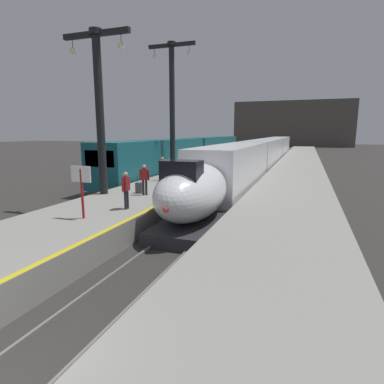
{
  "coord_description": "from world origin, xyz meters",
  "views": [
    {
      "loc": [
        4.76,
        -2.96,
        4.48
      ],
      "look_at": [
        -0.03,
        10.41,
        1.8
      ],
      "focal_mm": 29.74,
      "sensor_mm": 36.0,
      "label": 1
    }
  ],
  "objects_px": {
    "highspeed_train_main": "(263,154)",
    "rolling_suitcase": "(139,188)",
    "station_column_far": "(172,98)",
    "departure_info_board": "(81,181)",
    "passenger_mid_platform": "(126,187)",
    "station_column_mid": "(99,97)",
    "regional_train_adjacent": "(192,152)",
    "passenger_near_edge": "(144,177)",
    "passenger_far_waiting": "(162,167)"
  },
  "relations": [
    {
      "from": "highspeed_train_main",
      "to": "rolling_suitcase",
      "type": "distance_m",
      "value": 22.34
    },
    {
      "from": "station_column_far",
      "to": "departure_info_board",
      "type": "relative_size",
      "value": 4.95
    },
    {
      "from": "station_column_far",
      "to": "passenger_mid_platform",
      "type": "xyz_separation_m",
      "value": [
        3.13,
        -12.67,
        -5.23
      ]
    },
    {
      "from": "passenger_mid_platform",
      "to": "rolling_suitcase",
      "type": "distance_m",
      "value": 3.87
    },
    {
      "from": "station_column_mid",
      "to": "rolling_suitcase",
      "type": "bearing_deg",
      "value": 25.02
    },
    {
      "from": "rolling_suitcase",
      "to": "station_column_mid",
      "type": "bearing_deg",
      "value": -154.98
    },
    {
      "from": "station_column_far",
      "to": "station_column_mid",
      "type": "bearing_deg",
      "value": -90.0
    },
    {
      "from": "departure_info_board",
      "to": "regional_train_adjacent",
      "type": "bearing_deg",
      "value": 100.01
    },
    {
      "from": "passenger_near_edge",
      "to": "highspeed_train_main",
      "type": "bearing_deg",
      "value": 80.97
    },
    {
      "from": "passenger_far_waiting",
      "to": "regional_train_adjacent",
      "type": "bearing_deg",
      "value": 101.93
    },
    {
      "from": "passenger_mid_platform",
      "to": "rolling_suitcase",
      "type": "height_order",
      "value": "passenger_mid_platform"
    },
    {
      "from": "station_column_mid",
      "to": "station_column_far",
      "type": "height_order",
      "value": "station_column_far"
    },
    {
      "from": "regional_train_adjacent",
      "to": "passenger_mid_platform",
      "type": "height_order",
      "value": "regional_train_adjacent"
    },
    {
      "from": "passenger_near_edge",
      "to": "passenger_mid_platform",
      "type": "relative_size",
      "value": 1.0
    },
    {
      "from": "station_column_mid",
      "to": "station_column_far",
      "type": "distance_m",
      "value": 9.98
    },
    {
      "from": "highspeed_train_main",
      "to": "rolling_suitcase",
      "type": "height_order",
      "value": "highspeed_train_main"
    },
    {
      "from": "highspeed_train_main",
      "to": "passenger_near_edge",
      "type": "bearing_deg",
      "value": -99.03
    },
    {
      "from": "station_column_mid",
      "to": "station_column_far",
      "type": "relative_size",
      "value": 0.83
    },
    {
      "from": "station_column_far",
      "to": "rolling_suitcase",
      "type": "distance_m",
      "value": 11.0
    },
    {
      "from": "passenger_mid_platform",
      "to": "regional_train_adjacent",
      "type": "bearing_deg",
      "value": 102.72
    },
    {
      "from": "highspeed_train_main",
      "to": "passenger_mid_platform",
      "type": "height_order",
      "value": "highspeed_train_main"
    },
    {
      "from": "highspeed_train_main",
      "to": "passenger_mid_platform",
      "type": "distance_m",
      "value": 25.68
    },
    {
      "from": "station_column_far",
      "to": "regional_train_adjacent",
      "type": "bearing_deg",
      "value": 101.36
    },
    {
      "from": "highspeed_train_main",
      "to": "rolling_suitcase",
      "type": "bearing_deg",
      "value": -100.58
    },
    {
      "from": "departure_info_board",
      "to": "station_column_far",
      "type": "bearing_deg",
      "value": 99.0
    },
    {
      "from": "passenger_mid_platform",
      "to": "passenger_near_edge",
      "type": "bearing_deg",
      "value": 103.7
    },
    {
      "from": "passenger_mid_platform",
      "to": "departure_info_board",
      "type": "bearing_deg",
      "value": -112.4
    },
    {
      "from": "highspeed_train_main",
      "to": "station_column_mid",
      "type": "height_order",
      "value": "station_column_mid"
    },
    {
      "from": "passenger_mid_platform",
      "to": "station_column_far",
      "type": "bearing_deg",
      "value": 103.89
    },
    {
      "from": "station_column_far",
      "to": "departure_info_board",
      "type": "xyz_separation_m",
      "value": [
        2.32,
        -14.64,
        -4.71
      ]
    },
    {
      "from": "passenger_mid_platform",
      "to": "rolling_suitcase",
      "type": "relative_size",
      "value": 1.72
    },
    {
      "from": "highspeed_train_main",
      "to": "passenger_near_edge",
      "type": "height_order",
      "value": "highspeed_train_main"
    },
    {
      "from": "station_column_mid",
      "to": "departure_info_board",
      "type": "height_order",
      "value": "station_column_mid"
    },
    {
      "from": "regional_train_adjacent",
      "to": "station_column_mid",
      "type": "xyz_separation_m",
      "value": [
        2.2,
        -20.89,
        4.18
      ]
    },
    {
      "from": "highspeed_train_main",
      "to": "regional_train_adjacent",
      "type": "distance_m",
      "value": 8.32
    },
    {
      "from": "highspeed_train_main",
      "to": "regional_train_adjacent",
      "type": "bearing_deg",
      "value": -166.8
    },
    {
      "from": "passenger_far_waiting",
      "to": "rolling_suitcase",
      "type": "height_order",
      "value": "passenger_far_waiting"
    },
    {
      "from": "highspeed_train_main",
      "to": "station_column_far",
      "type": "height_order",
      "value": "station_column_far"
    },
    {
      "from": "regional_train_adjacent",
      "to": "passenger_mid_platform",
      "type": "bearing_deg",
      "value": -77.28
    },
    {
      "from": "passenger_far_waiting",
      "to": "departure_info_board",
      "type": "distance_m",
      "value": 10.46
    },
    {
      "from": "departure_info_board",
      "to": "station_column_mid",
      "type": "bearing_deg",
      "value": 116.25
    },
    {
      "from": "highspeed_train_main",
      "to": "station_column_far",
      "type": "relative_size",
      "value": 5.34
    },
    {
      "from": "highspeed_train_main",
      "to": "passenger_far_waiting",
      "type": "bearing_deg",
      "value": -105.91
    },
    {
      "from": "station_column_mid",
      "to": "rolling_suitcase",
      "type": "xyz_separation_m",
      "value": [
        1.8,
        0.84,
        -4.95
      ]
    },
    {
      "from": "highspeed_train_main",
      "to": "departure_info_board",
      "type": "height_order",
      "value": "highspeed_train_main"
    },
    {
      "from": "regional_train_adjacent",
      "to": "station_column_mid",
      "type": "height_order",
      "value": "station_column_mid"
    },
    {
      "from": "passenger_near_edge",
      "to": "passenger_far_waiting",
      "type": "xyz_separation_m",
      "value": [
        -1.34,
        5.2,
        0.0
      ]
    },
    {
      "from": "station_column_far",
      "to": "passenger_far_waiting",
      "type": "bearing_deg",
      "value": -76.61
    },
    {
      "from": "station_column_far",
      "to": "rolling_suitcase",
      "type": "height_order",
      "value": "station_column_far"
    },
    {
      "from": "station_column_far",
      "to": "rolling_suitcase",
      "type": "relative_size",
      "value": 10.69
    }
  ]
}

